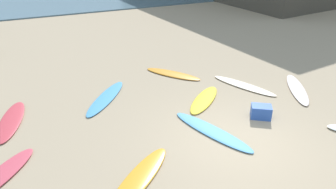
% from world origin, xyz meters
% --- Properties ---
extents(ground_plane, '(120.00, 120.00, 0.00)m').
position_xyz_m(ground_plane, '(0.00, 0.00, 0.00)').
color(ground_plane, tan).
extents(surfboard_0, '(2.12, 1.91, 0.07)m').
position_xyz_m(surfboard_0, '(-2.75, -0.27, 0.03)').
color(surfboard_0, gold).
rests_on(surfboard_0, ground_plane).
extents(surfboard_1, '(1.30, 2.60, 0.07)m').
position_xyz_m(surfboard_1, '(-0.39, 0.64, 0.03)').
color(surfboard_1, '#54A3E5').
rests_on(surfboard_1, ground_plane).
extents(surfboard_2, '(1.68, 1.80, 0.08)m').
position_xyz_m(surfboard_2, '(-5.42, 1.06, 0.04)').
color(surfboard_2, '#D34A5C').
rests_on(surfboard_2, ground_plane).
extents(surfboard_3, '(1.68, 2.29, 0.08)m').
position_xyz_m(surfboard_3, '(3.54, 1.65, 0.04)').
color(surfboard_3, silver).
rests_on(surfboard_3, ground_plane).
extents(surfboard_6, '(1.88, 1.76, 0.07)m').
position_xyz_m(surfboard_6, '(0.33, 2.28, 0.04)').
color(surfboard_6, yellow).
rests_on(surfboard_6, ground_plane).
extents(surfboard_7, '(1.38, 2.39, 0.07)m').
position_xyz_m(surfboard_7, '(2.08, 2.62, 0.03)').
color(surfboard_7, '#F6E5C6').
rests_on(surfboard_7, ground_plane).
extents(surfboard_8, '(1.74, 2.10, 0.07)m').
position_xyz_m(surfboard_8, '(0.29, 4.52, 0.03)').
color(surfboard_8, orange).
rests_on(surfboard_8, ground_plane).
extents(surfboard_9, '(1.96, 2.28, 0.07)m').
position_xyz_m(surfboard_9, '(-2.45, 3.67, 0.03)').
color(surfboard_9, '#4A9DDE').
rests_on(surfboard_9, ground_plane).
extents(surfboard_10, '(1.07, 2.32, 0.08)m').
position_xyz_m(surfboard_10, '(-5.21, 3.39, 0.04)').
color(surfboard_10, '#D6434E').
rests_on(surfboard_10, ground_plane).
extents(beach_cooler, '(0.67, 0.63, 0.37)m').
position_xyz_m(beach_cooler, '(1.26, 0.73, 0.19)').
color(beach_cooler, '#2D56B2').
rests_on(beach_cooler, ground_plane).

